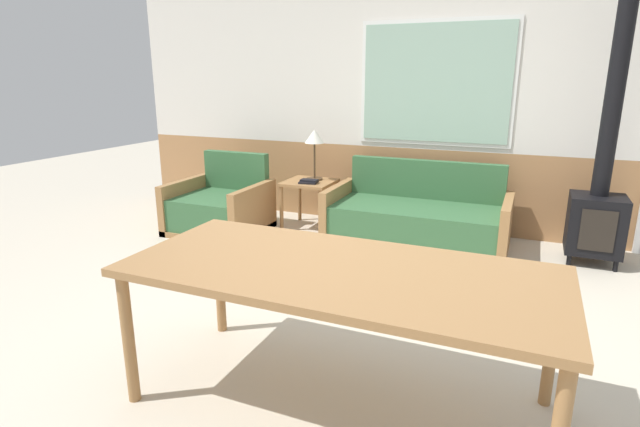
% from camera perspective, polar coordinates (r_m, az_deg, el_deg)
% --- Properties ---
extents(ground_plane, '(16.00, 16.00, 0.00)m').
position_cam_1_polar(ground_plane, '(3.30, 2.32, -13.91)').
color(ground_plane, beige).
extents(wall_back, '(7.20, 0.09, 2.70)m').
position_cam_1_polar(wall_back, '(5.42, 12.69, 12.39)').
color(wall_back, '#AD7A4C').
rests_on(wall_back, ground_plane).
extents(couch, '(1.74, 0.84, 0.78)m').
position_cam_1_polar(couch, '(5.03, 10.99, -0.75)').
color(couch, '#9E7042').
rests_on(couch, ground_plane).
extents(armchair, '(0.94, 0.85, 0.81)m').
position_cam_1_polar(armchair, '(5.44, -11.34, 0.52)').
color(armchair, '#9E7042').
rests_on(armchair, ground_plane).
extents(side_table, '(0.51, 0.51, 0.52)m').
position_cam_1_polar(side_table, '(5.40, -1.22, 2.80)').
color(side_table, '#9E7042').
rests_on(side_table, ground_plane).
extents(table_lamp, '(0.21, 0.21, 0.54)m').
position_cam_1_polar(table_lamp, '(5.38, -0.63, 8.35)').
color(table_lamp, '#4C3823').
rests_on(table_lamp, side_table).
extents(book_stack, '(0.21, 0.18, 0.04)m').
position_cam_1_polar(book_stack, '(5.28, -1.30, 3.69)').
color(book_stack, black).
rests_on(book_stack, side_table).
extents(dining_table, '(2.07, 0.92, 0.74)m').
position_cam_1_polar(dining_table, '(2.41, 2.27, -7.57)').
color(dining_table, '#9E7042').
rests_on(dining_table, ground_plane).
extents(wood_stove, '(0.45, 0.42, 2.33)m').
position_cam_1_polar(wood_stove, '(4.96, 29.39, 2.37)').
color(wood_stove, black).
rests_on(wood_stove, ground_plane).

